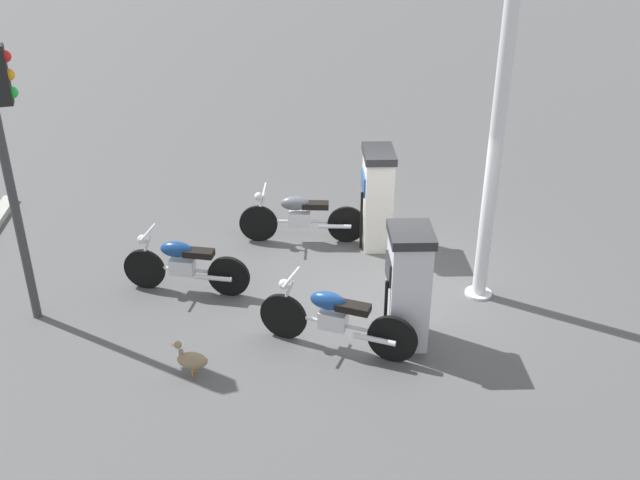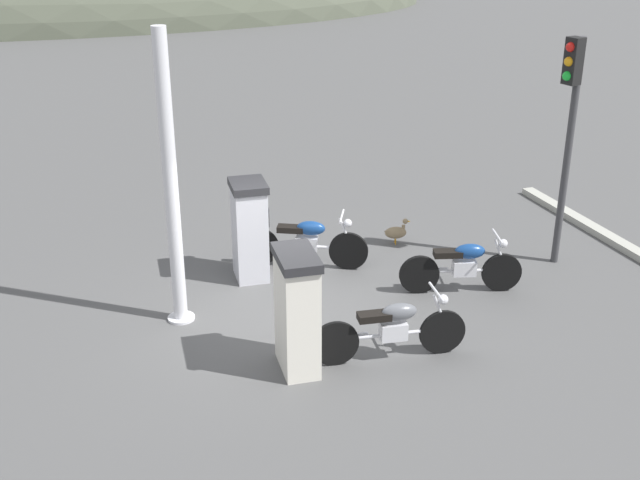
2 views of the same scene
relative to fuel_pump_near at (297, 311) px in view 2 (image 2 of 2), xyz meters
The scene contains 10 objects.
ground_plane 1.67m from the fuel_pump_near, 82.60° to the left, with size 120.00×120.00×0.00m, color #4C4C4C.
fuel_pump_near is the anchor object (origin of this frame).
fuel_pump_far 2.85m from the fuel_pump_near, 90.00° to the left, with size 0.62×0.72×1.65m.
motorcycle_near_pump 1.32m from the fuel_pump_near, ahead, with size 2.13×0.57×0.96m.
motorcycle_far_pump 3.14m from the fuel_pump_near, 72.05° to the left, with size 1.99×1.00×0.97m.
motorcycle_extra 3.37m from the fuel_pump_near, 24.05° to the left, with size 1.90×0.72×0.95m.
wandering_duck 4.44m from the fuel_pump_near, 50.91° to the left, with size 0.48×0.27×0.48m.
roadside_traffic_light 5.64m from the fuel_pump_near, 20.81° to the left, with size 0.40×0.28×3.79m.
canopy_support_pole 2.50m from the fuel_pump_near, 126.50° to the left, with size 0.40×0.40×4.24m.
distant_hill_main 38.18m from the fuel_pump_near, 93.22° to the left, with size 39.77×19.87×10.48m.
Camera 2 is at (-2.54, -10.15, 5.76)m, focal length 44.70 mm.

